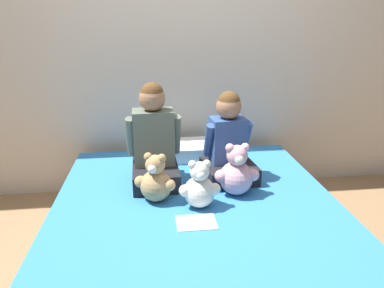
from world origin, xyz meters
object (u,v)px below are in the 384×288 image
(bed, at_px, (198,239))
(pillow_at_headboard, at_px, (185,150))
(teddy_bear_between_children, at_px, (199,187))
(teddy_bear_held_by_right_child, at_px, (236,173))
(sign_card, at_px, (196,222))
(child_on_right, at_px, (228,144))
(child_on_left, at_px, (154,143))
(teddy_bear_held_by_left_child, at_px, (156,181))

(bed, distance_m, pillow_at_headboard, 0.84)
(bed, relative_size, teddy_bear_between_children, 6.95)
(teddy_bear_held_by_right_child, distance_m, sign_card, 0.43)
(child_on_right, height_order, sign_card, child_on_right)
(bed, xyz_separation_m, child_on_left, (-0.24, 0.41, 0.46))
(sign_card, bearing_deg, teddy_bear_between_children, 76.93)
(child_on_left, height_order, child_on_right, child_on_left)
(teddy_bear_held_by_right_child, relative_size, sign_card, 1.55)
(teddy_bear_held_by_left_child, relative_size, pillow_at_headboard, 0.67)
(teddy_bear_held_by_left_child, bearing_deg, teddy_bear_between_children, -1.46)
(pillow_at_headboard, height_order, sign_card, pillow_at_headboard)
(bed, xyz_separation_m, sign_card, (-0.03, -0.13, 0.20))
(pillow_at_headboard, bearing_deg, sign_card, -91.84)
(teddy_bear_between_children, xyz_separation_m, sign_card, (-0.04, -0.17, -0.12))
(child_on_left, distance_m, teddy_bear_held_by_left_child, 0.30)
(child_on_left, distance_m, sign_card, 0.63)
(child_on_left, distance_m, pillow_at_headboard, 0.51)
(bed, bearing_deg, teddy_bear_between_children, 76.94)
(child_on_left, bearing_deg, teddy_bear_held_by_left_child, -91.95)
(pillow_at_headboard, xyz_separation_m, sign_card, (-0.03, -0.93, -0.05))
(teddy_bear_held_by_right_child, relative_size, pillow_at_headboard, 0.74)
(sign_card, bearing_deg, teddy_bear_held_by_left_child, 127.12)
(teddy_bear_held_by_left_child, xyz_separation_m, pillow_at_headboard, (0.23, 0.66, -0.07))
(child_on_right, relative_size, teddy_bear_held_by_right_child, 1.81)
(child_on_left, height_order, teddy_bear_between_children, child_on_left)
(child_on_right, xyz_separation_m, sign_card, (-0.28, -0.53, -0.24))
(bed, xyz_separation_m, teddy_bear_between_children, (0.01, 0.04, 0.31))
(teddy_bear_held_by_right_child, bearing_deg, bed, -144.88)
(child_on_left, height_order, teddy_bear_held_by_right_child, child_on_left)
(pillow_at_headboard, bearing_deg, bed, -90.00)
(bed, relative_size, sign_card, 9.40)
(pillow_at_headboard, bearing_deg, child_on_right, -58.04)
(bed, relative_size, child_on_left, 3.02)
(child_on_left, height_order, sign_card, child_on_left)
(teddy_bear_held_by_right_child, bearing_deg, teddy_bear_held_by_left_child, -175.51)
(teddy_bear_held_by_left_child, xyz_separation_m, sign_card, (0.21, -0.27, -0.12))
(bed, relative_size, teddy_bear_held_by_right_child, 6.05)
(teddy_bear_between_children, height_order, sign_card, teddy_bear_between_children)
(bed, bearing_deg, teddy_bear_held_by_right_child, 33.86)
(child_on_right, relative_size, teddy_bear_between_children, 2.07)
(child_on_left, distance_m, teddy_bear_held_by_right_child, 0.56)
(child_on_right, height_order, teddy_bear_held_by_right_child, child_on_right)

